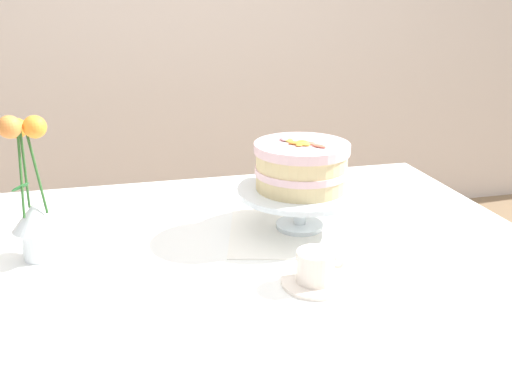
# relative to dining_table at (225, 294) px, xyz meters

# --- Properties ---
(dining_table) EXTENTS (1.40, 1.00, 0.74)m
(dining_table) POSITION_rel_dining_table_xyz_m (0.00, 0.00, 0.00)
(dining_table) COLOR white
(dining_table) RESTS_ON ground
(linen_napkin) EXTENTS (0.39, 0.39, 0.00)m
(linen_napkin) POSITION_rel_dining_table_xyz_m (0.20, 0.10, 0.09)
(linen_napkin) COLOR white
(linen_napkin) RESTS_ON dining_table
(cake_stand) EXTENTS (0.29, 0.29, 0.10)m
(cake_stand) POSITION_rel_dining_table_xyz_m (0.20, 0.10, 0.17)
(cake_stand) COLOR silver
(cake_stand) RESTS_ON linen_napkin
(layer_cake) EXTENTS (0.21, 0.21, 0.11)m
(layer_cake) POSITION_rel_dining_table_xyz_m (0.20, 0.10, 0.24)
(layer_cake) COLOR beige
(layer_cake) RESTS_ON cake_stand
(flower_vase) EXTENTS (0.09, 0.10, 0.30)m
(flower_vase) POSITION_rel_dining_table_xyz_m (-0.37, 0.08, 0.21)
(flower_vase) COLOR silver
(flower_vase) RESTS_ON dining_table
(teacup) EXTENTS (0.13, 0.13, 0.07)m
(teacup) POSITION_rel_dining_table_xyz_m (0.14, -0.15, 0.12)
(teacup) COLOR silver
(teacup) RESTS_ON dining_table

